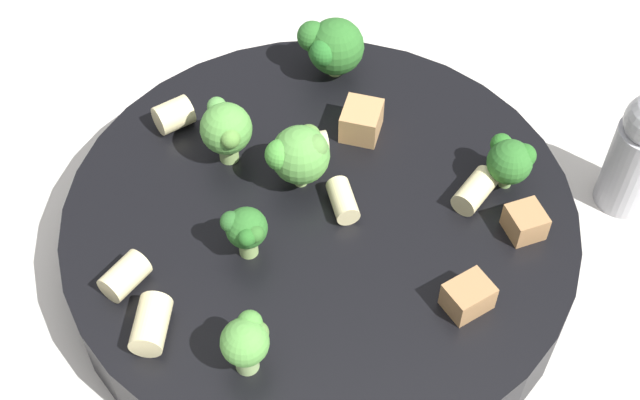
# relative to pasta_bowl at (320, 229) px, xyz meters

# --- Properties ---
(ground_plane) EXTENTS (2.00, 2.00, 0.00)m
(ground_plane) POSITION_rel_pasta_bowl_xyz_m (0.00, 0.00, -0.02)
(ground_plane) COLOR beige
(pasta_bowl) EXTENTS (0.29, 0.29, 0.04)m
(pasta_bowl) POSITION_rel_pasta_bowl_xyz_m (0.00, 0.00, 0.00)
(pasta_bowl) COLOR black
(pasta_bowl) RESTS_ON ground_plane
(broccoli_floret_0) EXTENTS (0.02, 0.03, 0.03)m
(broccoli_floret_0) POSITION_rel_pasta_bowl_xyz_m (0.04, 0.02, 0.04)
(broccoli_floret_0) COLOR #93B766
(broccoli_floret_0) RESTS_ON pasta_bowl
(broccoli_floret_1) EXTENTS (0.03, 0.03, 0.03)m
(broccoli_floret_1) POSITION_rel_pasta_bowl_xyz_m (-0.11, -0.00, 0.04)
(broccoli_floret_1) COLOR #84AD60
(broccoli_floret_1) RESTS_ON pasta_bowl
(broccoli_floret_2) EXTENTS (0.03, 0.04, 0.04)m
(broccoli_floret_2) POSITION_rel_pasta_bowl_xyz_m (0.04, -0.05, 0.04)
(broccoli_floret_2) COLOR #93B766
(broccoli_floret_2) RESTS_ON pasta_bowl
(broccoli_floret_3) EXTENTS (0.04, 0.04, 0.04)m
(broccoli_floret_3) POSITION_rel_pasta_bowl_xyz_m (-0.03, -0.11, 0.04)
(broccoli_floret_3) COLOR #93B766
(broccoli_floret_3) RESTS_ON pasta_bowl
(broccoli_floret_4) EXTENTS (0.04, 0.03, 0.04)m
(broccoli_floret_4) POSITION_rel_pasta_bowl_xyz_m (0.01, -0.02, 0.04)
(broccoli_floret_4) COLOR #93B766
(broccoli_floret_4) RESTS_ON pasta_bowl
(broccoli_floret_5) EXTENTS (0.02, 0.03, 0.03)m
(broccoli_floret_5) POSITION_rel_pasta_bowl_xyz_m (0.05, 0.09, 0.04)
(broccoli_floret_5) COLOR #9EC175
(broccoli_floret_5) RESTS_ON pasta_bowl
(rigatoni_0) EXTENTS (0.03, 0.02, 0.02)m
(rigatoni_0) POSITION_rel_pasta_bowl_xyz_m (0.07, -0.08, 0.03)
(rigatoni_0) COLOR beige
(rigatoni_0) RESTS_ON pasta_bowl
(rigatoni_1) EXTENTS (0.03, 0.03, 0.01)m
(rigatoni_1) POSITION_rel_pasta_bowl_xyz_m (-0.09, 0.01, 0.02)
(rigatoni_1) COLOR beige
(rigatoni_1) RESTS_ON pasta_bowl
(rigatoni_2) EXTENTS (0.03, 0.01, 0.01)m
(rigatoni_2) POSITION_rel_pasta_bowl_xyz_m (0.00, -0.05, 0.02)
(rigatoni_2) COLOR beige
(rigatoni_2) RESTS_ON pasta_bowl
(rigatoni_3) EXTENTS (0.03, 0.03, 0.02)m
(rigatoni_3) POSITION_rel_pasta_bowl_xyz_m (0.11, 0.03, 0.02)
(rigatoni_3) COLOR beige
(rigatoni_3) RESTS_ON pasta_bowl
(rigatoni_4) EXTENTS (0.01, 0.03, 0.01)m
(rigatoni_4) POSITION_rel_pasta_bowl_xyz_m (-0.01, -0.00, 0.02)
(rigatoni_4) COLOR beige
(rigatoni_4) RESTS_ON pasta_bowl
(rigatoni_5) EXTENTS (0.02, 0.03, 0.02)m
(rigatoni_5) POSITION_rel_pasta_bowl_xyz_m (0.10, 0.06, 0.02)
(rigatoni_5) COLOR beige
(rigatoni_5) RESTS_ON pasta_bowl
(chicken_chunk_0) EXTENTS (0.03, 0.03, 0.02)m
(chicken_chunk_0) POSITION_rel_pasta_bowl_xyz_m (-0.04, -0.06, 0.03)
(chicken_chunk_0) COLOR tan
(chicken_chunk_0) RESTS_ON pasta_bowl
(chicken_chunk_1) EXTENTS (0.03, 0.03, 0.02)m
(chicken_chunk_1) POSITION_rel_pasta_bowl_xyz_m (-0.06, 0.07, 0.02)
(chicken_chunk_1) COLOR #A87A4C
(chicken_chunk_1) RESTS_ON pasta_bowl
(chicken_chunk_2) EXTENTS (0.02, 0.02, 0.02)m
(chicken_chunk_2) POSITION_rel_pasta_bowl_xyz_m (-0.11, 0.03, 0.02)
(chicken_chunk_2) COLOR #A87A4C
(chicken_chunk_2) RESTS_ON pasta_bowl
(pepper_shaker) EXTENTS (0.03, 0.03, 0.09)m
(pepper_shaker) POSITION_rel_pasta_bowl_xyz_m (-0.19, -0.01, 0.02)
(pepper_shaker) COLOR #B2B2B7
(pepper_shaker) RESTS_ON ground_plane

